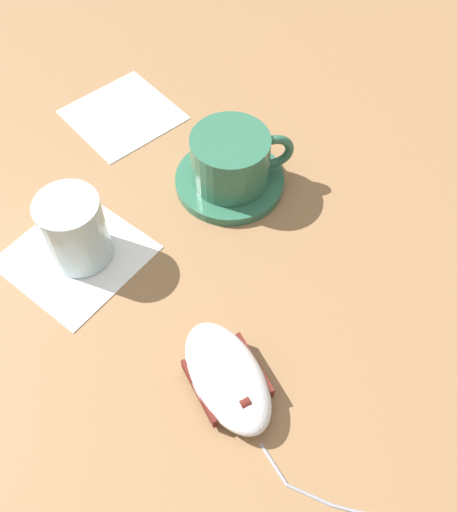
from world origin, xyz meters
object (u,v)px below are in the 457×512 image
saucer (230,181)px  coffee_cup (232,159)px  drinking_glass (74,230)px  computer_mouse (227,377)px

saucer → coffee_cup: coffee_cup is taller
drinking_glass → saucer: bearing=56.9°
coffee_cup → drinking_glass: bearing=-123.7°
computer_mouse → drinking_glass: 0.22m
coffee_cup → computer_mouse: bearing=-66.8°
computer_mouse → drinking_glass: bearing=160.9°
coffee_cup → computer_mouse: coffee_cup is taller
saucer → drinking_glass: (-0.10, -0.16, 0.04)m
saucer → computer_mouse: size_ratio=0.96×
saucer → coffee_cup: 0.04m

